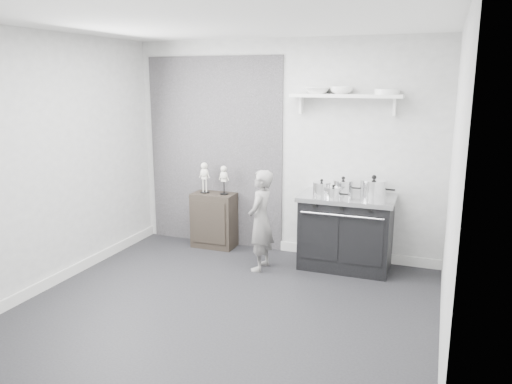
# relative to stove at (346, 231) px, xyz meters

# --- Properties ---
(ground) EXTENTS (4.00, 4.00, 0.00)m
(ground) POSITION_rel_stove_xyz_m (-0.90, -1.48, -0.44)
(ground) COLOR black
(ground) RESTS_ON ground
(room_shell) EXTENTS (4.02, 3.62, 2.71)m
(room_shell) POSITION_rel_stove_xyz_m (-0.99, -1.33, 1.20)
(room_shell) COLOR #A5A4A2
(room_shell) RESTS_ON ground
(wall_shelf) EXTENTS (1.30, 0.26, 0.24)m
(wall_shelf) POSITION_rel_stove_xyz_m (-0.10, 0.20, 1.56)
(wall_shelf) COLOR white
(wall_shelf) RESTS_ON room_shell
(stove) EXTENTS (1.10, 0.69, 0.88)m
(stove) POSITION_rel_stove_xyz_m (0.00, 0.00, 0.00)
(stove) COLOR black
(stove) RESTS_ON ground
(side_cabinet) EXTENTS (0.56, 0.33, 0.73)m
(side_cabinet) POSITION_rel_stove_xyz_m (-1.79, 0.13, -0.08)
(side_cabinet) COLOR black
(side_cabinet) RESTS_ON ground
(child) EXTENTS (0.30, 0.44, 1.20)m
(child) POSITION_rel_stove_xyz_m (-0.93, -0.42, 0.15)
(child) COLOR slate
(child) RESTS_ON ground
(pot_front_left) EXTENTS (0.29, 0.21, 0.20)m
(pot_front_left) POSITION_rel_stove_xyz_m (-0.29, -0.11, 0.52)
(pot_front_left) COLOR white
(pot_front_left) RESTS_ON stove
(pot_back_left) EXTENTS (0.33, 0.25, 0.21)m
(pot_back_left) POSITION_rel_stove_xyz_m (-0.08, 0.11, 0.52)
(pot_back_left) COLOR white
(pot_back_left) RESTS_ON stove
(pot_back_right) EXTENTS (0.40, 0.32, 0.25)m
(pot_back_right) POSITION_rel_stove_xyz_m (0.28, 0.08, 0.54)
(pot_back_right) COLOR white
(pot_back_right) RESTS_ON stove
(pot_front_center) EXTENTS (0.27, 0.18, 0.16)m
(pot_front_center) POSITION_rel_stove_xyz_m (-0.13, -0.18, 0.50)
(pot_front_center) COLOR white
(pot_front_center) RESTS_ON stove
(skeleton_full) EXTENTS (0.13, 0.08, 0.47)m
(skeleton_full) POSITION_rel_stove_xyz_m (-1.92, 0.13, 0.53)
(skeleton_full) COLOR beige
(skeleton_full) RESTS_ON side_cabinet
(skeleton_torso) EXTENTS (0.12, 0.08, 0.44)m
(skeleton_torso) POSITION_rel_stove_xyz_m (-1.64, 0.13, 0.51)
(skeleton_torso) COLOR beige
(skeleton_torso) RESTS_ON side_cabinet
(bowl_large) EXTENTS (0.31, 0.31, 0.08)m
(bowl_large) POSITION_rel_stove_xyz_m (-0.44, 0.19, 1.63)
(bowl_large) COLOR white
(bowl_large) RESTS_ON wall_shelf
(bowl_small) EXTENTS (0.27, 0.27, 0.08)m
(bowl_small) POSITION_rel_stove_xyz_m (-0.15, 0.19, 1.64)
(bowl_small) COLOR white
(bowl_small) RESTS_ON wall_shelf
(plate_stack) EXTENTS (0.28, 0.28, 0.06)m
(plate_stack) POSITION_rel_stove_xyz_m (0.36, 0.19, 1.63)
(plate_stack) COLOR white
(plate_stack) RESTS_ON wall_shelf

